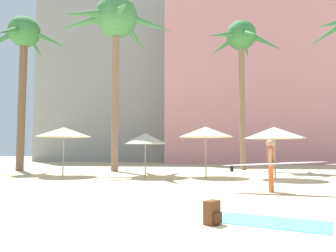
{
  "coord_description": "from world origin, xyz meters",
  "views": [
    {
      "loc": [
        0.24,
        -4.78,
        1.32
      ],
      "look_at": [
        -0.87,
        4.03,
        1.98
      ],
      "focal_mm": 34.55,
      "sensor_mm": 36.0,
      "label": 1
    }
  ],
  "objects_px": {
    "cafe_umbrella_0": "(274,133)",
    "cafe_umbrella_1": "(64,132)",
    "palm_tree_right": "(241,44)",
    "cafe_umbrella_3": "(206,132)",
    "palm_tree_far_left": "(24,44)",
    "palm_tree_left": "(116,23)",
    "cafe_umbrella_4": "(145,139)",
    "person_mid_right": "(271,163)",
    "backpack": "(212,213)",
    "beach_towel": "(272,222)"
  },
  "relations": [
    {
      "from": "cafe_umbrella_0",
      "to": "person_mid_right",
      "type": "distance_m",
      "value": 5.21
    },
    {
      "from": "cafe_umbrella_1",
      "to": "backpack",
      "type": "bearing_deg",
      "value": -53.08
    },
    {
      "from": "palm_tree_right",
      "to": "person_mid_right",
      "type": "bearing_deg",
      "value": -91.75
    },
    {
      "from": "cafe_umbrella_1",
      "to": "backpack",
      "type": "relative_size",
      "value": 6.57
    },
    {
      "from": "cafe_umbrella_1",
      "to": "beach_towel",
      "type": "distance_m",
      "value": 13.1
    },
    {
      "from": "palm_tree_far_left",
      "to": "palm_tree_left",
      "type": "xyz_separation_m",
      "value": [
        6.33,
        0.04,
        1.15
      ]
    },
    {
      "from": "beach_towel",
      "to": "cafe_umbrella_0",
      "type": "bearing_deg",
      "value": 78.45
    },
    {
      "from": "backpack",
      "to": "person_mid_right",
      "type": "distance_m",
      "value": 5.05
    },
    {
      "from": "cafe_umbrella_0",
      "to": "cafe_umbrella_1",
      "type": "distance_m",
      "value": 10.46
    },
    {
      "from": "cafe_umbrella_4",
      "to": "beach_towel",
      "type": "bearing_deg",
      "value": -65.81
    },
    {
      "from": "palm_tree_right",
      "to": "cafe_umbrella_1",
      "type": "height_order",
      "value": "palm_tree_right"
    },
    {
      "from": "palm_tree_right",
      "to": "backpack",
      "type": "height_order",
      "value": "palm_tree_right"
    },
    {
      "from": "palm_tree_far_left",
      "to": "cafe_umbrella_4",
      "type": "xyz_separation_m",
      "value": [
        9.15,
        -4.2,
        -6.49
      ]
    },
    {
      "from": "person_mid_right",
      "to": "cafe_umbrella_3",
      "type": "bearing_deg",
      "value": 120.09
    },
    {
      "from": "cafe_umbrella_0",
      "to": "cafe_umbrella_3",
      "type": "xyz_separation_m",
      "value": [
        -3.17,
        0.79,
        0.1
      ]
    },
    {
      "from": "cafe_umbrella_1",
      "to": "person_mid_right",
      "type": "distance_m",
      "value": 10.87
    },
    {
      "from": "cafe_umbrella_4",
      "to": "backpack",
      "type": "bearing_deg",
      "value": -72.03
    },
    {
      "from": "backpack",
      "to": "cafe_umbrella_0",
      "type": "bearing_deg",
      "value": 106.19
    },
    {
      "from": "cafe_umbrella_3",
      "to": "palm_tree_left",
      "type": "bearing_deg",
      "value": 148.42
    },
    {
      "from": "person_mid_right",
      "to": "palm_tree_far_left",
      "type": "bearing_deg",
      "value": 156.94
    },
    {
      "from": "cafe_umbrella_4",
      "to": "person_mid_right",
      "type": "height_order",
      "value": "cafe_umbrella_4"
    },
    {
      "from": "cafe_umbrella_0",
      "to": "cafe_umbrella_4",
      "type": "xyz_separation_m",
      "value": [
        -6.11,
        0.09,
        -0.24
      ]
    },
    {
      "from": "palm_tree_far_left",
      "to": "person_mid_right",
      "type": "distance_m",
      "value": 18.5
    },
    {
      "from": "palm_tree_left",
      "to": "cafe_umbrella_3",
      "type": "xyz_separation_m",
      "value": [
        5.75,
        -3.53,
        -7.3
      ]
    },
    {
      "from": "cafe_umbrella_0",
      "to": "cafe_umbrella_4",
      "type": "relative_size",
      "value": 1.27
    },
    {
      "from": "palm_tree_right",
      "to": "person_mid_right",
      "type": "xyz_separation_m",
      "value": [
        -0.36,
        -11.89,
        -7.79
      ]
    },
    {
      "from": "backpack",
      "to": "cafe_umbrella_4",
      "type": "bearing_deg",
      "value": 141.4
    },
    {
      "from": "palm_tree_far_left",
      "to": "cafe_umbrella_1",
      "type": "height_order",
      "value": "palm_tree_far_left"
    },
    {
      "from": "cafe_umbrella_0",
      "to": "palm_tree_left",
      "type": "bearing_deg",
      "value": 154.16
    },
    {
      "from": "beach_towel",
      "to": "backpack",
      "type": "relative_size",
      "value": 4.74
    },
    {
      "from": "palm_tree_left",
      "to": "cafe_umbrella_3",
      "type": "bearing_deg",
      "value": -31.58
    },
    {
      "from": "cafe_umbrella_4",
      "to": "beach_towel",
      "type": "height_order",
      "value": "cafe_umbrella_4"
    },
    {
      "from": "palm_tree_far_left",
      "to": "cafe_umbrella_1",
      "type": "xyz_separation_m",
      "value": [
        4.8,
        -3.91,
        -6.13
      ]
    },
    {
      "from": "palm_tree_right",
      "to": "person_mid_right",
      "type": "distance_m",
      "value": 14.22
    },
    {
      "from": "cafe_umbrella_0",
      "to": "cafe_umbrella_3",
      "type": "distance_m",
      "value": 3.27
    },
    {
      "from": "cafe_umbrella_1",
      "to": "palm_tree_right",
      "type": "bearing_deg",
      "value": 33.99
    },
    {
      "from": "beach_towel",
      "to": "cafe_umbrella_3",
      "type": "bearing_deg",
      "value": 97.22
    },
    {
      "from": "cafe_umbrella_3",
      "to": "cafe_umbrella_0",
      "type": "bearing_deg",
      "value": -13.93
    },
    {
      "from": "palm_tree_left",
      "to": "cafe_umbrella_4",
      "type": "relative_size",
      "value": 5.27
    },
    {
      "from": "palm_tree_right",
      "to": "cafe_umbrella_0",
      "type": "relative_size",
      "value": 3.77
    },
    {
      "from": "beach_towel",
      "to": "backpack",
      "type": "bearing_deg",
      "value": -164.8
    },
    {
      "from": "palm_tree_left",
      "to": "palm_tree_right",
      "type": "distance_m",
      "value": 8.66
    },
    {
      "from": "palm_tree_far_left",
      "to": "beach_towel",
      "type": "relative_size",
      "value": 5.17
    },
    {
      "from": "palm_tree_right",
      "to": "cafe_umbrella_3",
      "type": "xyz_separation_m",
      "value": [
        -2.46,
        -6.15,
        -6.46
      ]
    },
    {
      "from": "palm_tree_left",
      "to": "cafe_umbrella_4",
      "type": "xyz_separation_m",
      "value": [
        2.81,
        -4.23,
        -7.65
      ]
    },
    {
      "from": "backpack",
      "to": "palm_tree_far_left",
      "type": "bearing_deg",
      "value": 164.98
    },
    {
      "from": "beach_towel",
      "to": "person_mid_right",
      "type": "height_order",
      "value": "person_mid_right"
    },
    {
      "from": "cafe_umbrella_1",
      "to": "cafe_umbrella_3",
      "type": "xyz_separation_m",
      "value": [
        7.28,
        0.41,
        -0.02
      ]
    },
    {
      "from": "palm_tree_right",
      "to": "beach_towel",
      "type": "xyz_separation_m",
      "value": [
        -1.18,
        -16.22,
        -8.68
      ]
    },
    {
      "from": "cafe_umbrella_0",
      "to": "backpack",
      "type": "distance_m",
      "value": 10.21
    }
  ]
}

